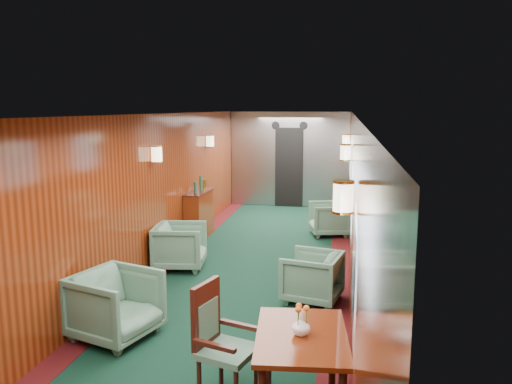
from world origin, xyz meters
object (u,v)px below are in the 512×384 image
at_px(dining_table, 301,348).
at_px(credenza, 199,214).
at_px(armchair_right_near, 312,277).
at_px(armchair_left_near, 116,305).
at_px(side_chair, 218,336).
at_px(armchair_left_far, 180,246).
at_px(armchair_right_far, 329,219).

height_order(dining_table, credenza, credenza).
xyz_separation_m(dining_table, armchair_right_near, (-0.09, 2.58, -0.31)).
distance_m(credenza, armchair_right_near, 3.67).
relative_size(credenza, armchair_right_near, 1.67).
bearing_deg(armchair_left_near, credenza, 21.73).
height_order(side_chair, armchair_left_far, side_chair).
bearing_deg(armchair_left_far, dining_table, -156.44).
distance_m(armchair_left_far, armchair_right_near, 2.35).
bearing_deg(credenza, side_chair, -71.56).
relative_size(credenza, armchair_left_near, 1.47).
xyz_separation_m(armchair_left_far, armchair_right_far, (2.21, 2.49, -0.03)).
bearing_deg(side_chair, dining_table, -1.63).
bearing_deg(credenza, armchair_right_far, 15.30).
relative_size(credenza, armchair_right_far, 1.67).
distance_m(dining_table, armchair_left_near, 2.42).
bearing_deg(armchair_right_near, credenza, -127.65).
distance_m(armchair_left_far, armchair_right_far, 3.33).
bearing_deg(credenza, armchair_right_near, -49.94).
distance_m(armchair_right_near, armchair_right_far, 3.48).
height_order(dining_table, armchair_right_near, dining_table).
height_order(credenza, armchair_right_far, credenza).
bearing_deg(dining_table, armchair_left_far, 116.00).
bearing_deg(side_chair, armchair_right_near, 91.26).
distance_m(side_chair, armchair_left_near, 1.65).
bearing_deg(armchair_right_near, armchair_left_far, -102.66).
bearing_deg(side_chair, armchair_left_near, 163.91).
distance_m(dining_table, armchair_right_near, 2.60).
xyz_separation_m(side_chair, armchair_left_near, (-1.38, 0.89, -0.18)).
height_order(side_chair, armchair_right_near, side_chair).
distance_m(side_chair, credenza, 5.42).
relative_size(side_chair, armchair_right_far, 1.42).
bearing_deg(armchair_left_far, armchair_left_near, 174.01).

